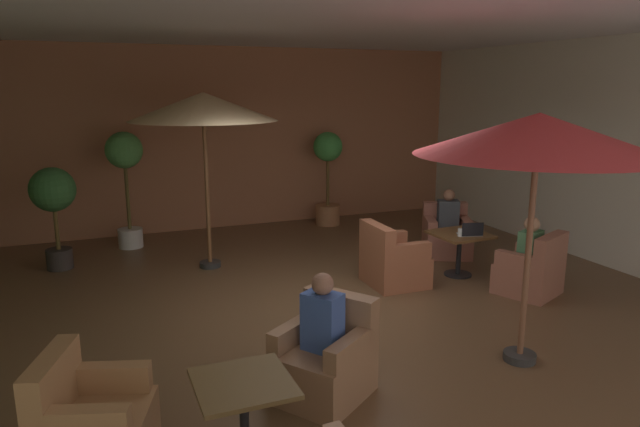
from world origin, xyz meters
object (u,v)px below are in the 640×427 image
potted_tree_left_corner (328,170)px  patio_umbrella_tall_red (203,108)px  cafe_table_front_left (459,243)px  iced_drink_cup (461,232)px  potted_tree_mid_left (53,199)px  armchair_front_left_south (392,262)px  patron_by_window (448,212)px  patron_blue_shirt (530,243)px  armchair_front_left_east (446,236)px  armchair_front_right_south (91,426)px  patio_umbrella_center_beige (538,135)px  armchair_front_left_north (531,272)px  armchair_front_right_east (325,360)px  potted_tree_mid_right (125,168)px  cafe_table_front_right (244,400)px  open_laptop (471,232)px  patron_with_friend (323,316)px

potted_tree_left_corner → patio_umbrella_tall_red: bearing=-145.9°
cafe_table_front_left → potted_tree_left_corner: bearing=98.8°
iced_drink_cup → potted_tree_mid_left: bearing=153.4°
armchair_front_left_south → patron_by_window: patron_by_window is taller
patron_blue_shirt → patron_by_window: 1.89m
armchair_front_left_east → armchair_front_right_south: bearing=-146.8°
armchair_front_left_south → patio_umbrella_center_beige: (0.09, -2.45, 1.92)m
patron_by_window → armchair_front_left_north: bearing=-90.3°
patron_by_window → potted_tree_mid_left: bearing=164.9°
armchair_front_right_east → potted_tree_left_corner: bearing=67.0°
armchair_front_left_north → iced_drink_cup: armchair_front_left_north is taller
potted_tree_mid_right → cafe_table_front_left: bearing=-37.7°
cafe_table_front_right → patio_umbrella_center_beige: 3.46m
potted_tree_left_corner → armchair_front_right_east: bearing=-113.0°
potted_tree_mid_left → patron_blue_shirt: 6.75m
armchair_front_left_north → cafe_table_front_right: bearing=-156.3°
open_laptop → patron_by_window: bearing=71.1°
armchair_front_right_east → patron_blue_shirt: patron_blue_shirt is taller
patron_with_friend → patio_umbrella_tall_red: bearing=92.6°
potted_tree_left_corner → patron_blue_shirt: bearing=-77.9°
armchair_front_right_south → iced_drink_cup: size_ratio=8.36×
potted_tree_left_corner → patron_by_window: 2.84m
patron_blue_shirt → cafe_table_front_left: bearing=113.4°
potted_tree_left_corner → patron_with_friend: (-2.52, -5.88, -0.34)m
patron_by_window → iced_drink_cup: patron_by_window is taller
potted_tree_left_corner → open_laptop: size_ratio=5.12×
armchair_front_right_south → patron_by_window: (5.41, 3.51, 0.39)m
patron_with_friend → potted_tree_mid_right: bearing=102.2°
patron_with_friend → cafe_table_front_left: bearing=36.9°
cafe_table_front_left → patio_umbrella_tall_red: bearing=151.9°
cafe_table_front_right → patron_blue_shirt: (4.35, 1.95, 0.21)m
patron_with_friend → potted_tree_mid_left: bearing=115.5°
patron_with_friend → open_laptop: bearing=34.3°
patio_umbrella_center_beige → patron_blue_shirt: patio_umbrella_center_beige is taller
armchair_front_right_south → patron_with_friend: patron_with_friend is taller
patron_by_window → potted_tree_left_corner: bearing=110.7°
potted_tree_mid_right → open_laptop: potted_tree_mid_right is taller
patron_by_window → open_laptop: patron_by_window is taller
armchair_front_left_north → potted_tree_mid_right: potted_tree_mid_right is taller
cafe_table_front_left → armchair_front_left_south: armchair_front_left_south is taller
patio_umbrella_tall_red → iced_drink_cup: size_ratio=23.66×
cafe_table_front_right → iced_drink_cup: (3.84, 2.76, 0.21)m
potted_tree_mid_right → open_laptop: bearing=-38.7°
cafe_table_front_right → patron_blue_shirt: bearing=24.2°
patio_umbrella_tall_red → potted_tree_mid_left: size_ratio=1.69×
potted_tree_left_corner → iced_drink_cup: (0.46, -3.71, -0.41)m
patio_umbrella_center_beige → potted_tree_mid_right: patio_umbrella_center_beige is taller
patio_umbrella_tall_red → armchair_front_right_east: bearing=-86.9°
cafe_table_front_right → iced_drink_cup: 4.74m
armchair_front_right_east → armchair_front_right_south: armchair_front_right_east is taller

